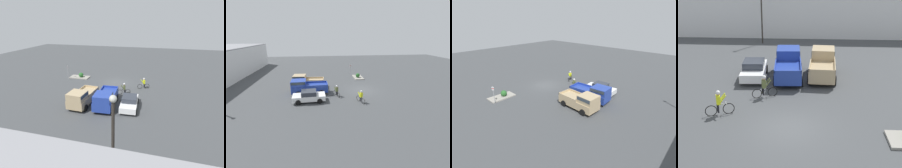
{
  "view_description": "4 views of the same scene",
  "coord_description": "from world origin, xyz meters",
  "views": [
    {
      "loc": [
        -6.08,
        26.45,
        9.82
      ],
      "look_at": [
        -0.17,
        3.93,
        1.2
      ],
      "focal_mm": 28.0,
      "sensor_mm": 36.0,
      "label": 1
    },
    {
      "loc": [
        -21.79,
        6.43,
        8.45
      ],
      "look_at": [
        -0.17,
        3.93,
        1.2
      ],
      "focal_mm": 24.0,
      "sensor_mm": 36.0,
      "label": 2
    },
    {
      "loc": [
        17.22,
        19.98,
        10.45
      ],
      "look_at": [
        -0.17,
        3.93,
        1.2
      ],
      "focal_mm": 28.0,
      "sensor_mm": 36.0,
      "label": 3
    },
    {
      "loc": [
        1.02,
        -15.8,
        9.11
      ],
      "look_at": [
        -0.17,
        3.93,
        1.2
      ],
      "focal_mm": 50.0,
      "sensor_mm": 36.0,
      "label": 4
    }
  ],
  "objects": [
    {
      "name": "sedan_0",
      "position": [
        -3.38,
        8.12,
        0.75
      ],
      "size": [
        2.18,
        4.29,
        1.5
      ],
      "color": "white",
      "rests_on": "ground_plane"
    },
    {
      "name": "cyclist_0",
      "position": [
        -2.01,
        4.32,
        0.87
      ],
      "size": [
        1.75,
        0.73,
        1.68
      ],
      "color": "black",
      "rests_on": "ground_plane"
    },
    {
      "name": "pickup_truck_1",
      "position": [
        2.25,
        8.96,
        1.09
      ],
      "size": [
        2.47,
        5.02,
        2.12
      ],
      "color": "tan",
      "rests_on": "ground_plane"
    },
    {
      "name": "shrub",
      "position": [
        6.79,
        -0.89,
        0.56
      ],
      "size": [
        0.82,
        0.82,
        0.82
      ],
      "color": "#286028",
      "rests_on": "curb_island"
    },
    {
      "name": "cyclist_1",
      "position": [
        -4.45,
        1.44,
        0.85
      ],
      "size": [
        1.73,
        0.72,
        1.68
      ],
      "color": "black",
      "rests_on": "ground_plane"
    },
    {
      "name": "ground_plane",
      "position": [
        0.0,
        0.0,
        0.0
      ],
      "size": [
        80.0,
        80.0,
        0.0
      ],
      "primitive_type": "plane",
      "color": "#424447"
    },
    {
      "name": "curb_island",
      "position": [
        7.11,
        -1.01,
        0.07
      ],
      "size": [
        3.4,
        1.8,
        0.15
      ],
      "primitive_type": "cube",
      "color": "gray",
      "rests_on": "ground_plane"
    },
    {
      "name": "fire_lane_sign",
      "position": [
        8.69,
        0.25,
        1.5
      ],
      "size": [
        0.16,
        0.28,
        2.48
      ],
      "color": "#9E9EA3",
      "rests_on": "ground_plane"
    },
    {
      "name": "pickup_truck_0",
      "position": [
        -0.6,
        8.63,
        1.11
      ],
      "size": [
        2.5,
        5.32,
        2.15
      ],
      "color": "#233D9E",
      "rests_on": "ground_plane"
    }
  ]
}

